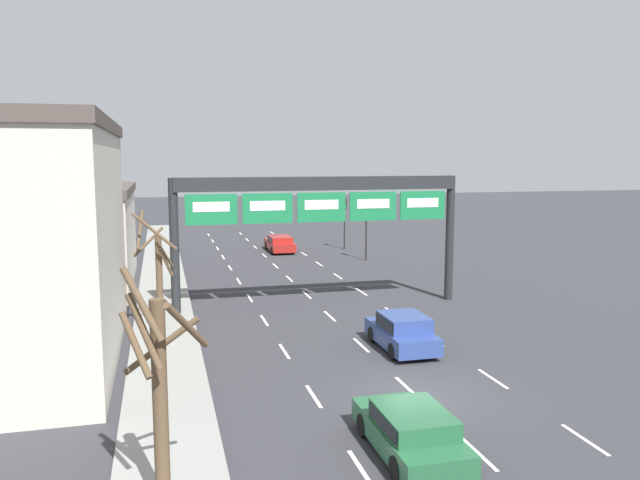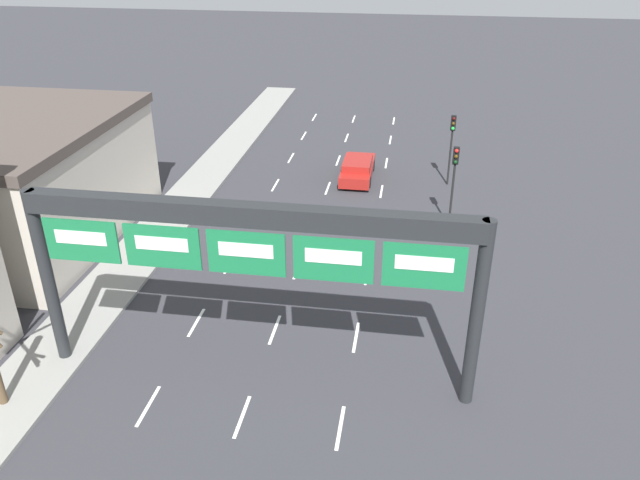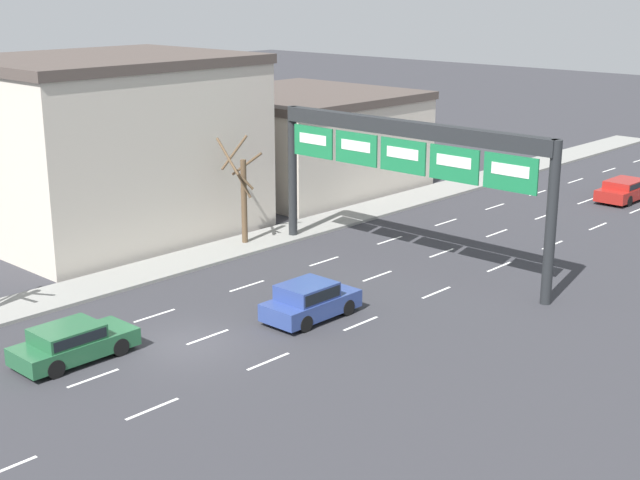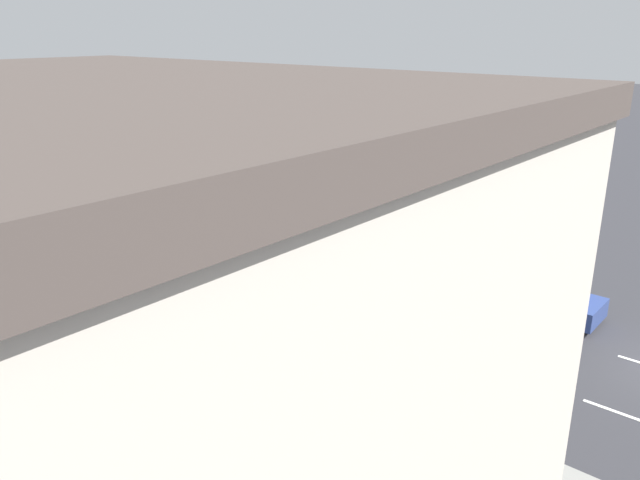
# 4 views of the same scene
# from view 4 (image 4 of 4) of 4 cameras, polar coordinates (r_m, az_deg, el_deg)

# --- Properties ---
(lane_dashes) EXTENTS (6.72, 67.00, 0.01)m
(lane_dashes) POSITION_cam_4_polar(r_m,az_deg,el_deg) (27.19, 1.81, -2.82)
(lane_dashes) COLOR white
(lane_dashes) RESTS_ON ground_plane
(sign_gantry) EXTENTS (15.25, 0.70, 6.87)m
(sign_gantry) POSITION_cam_4_polar(r_m,az_deg,el_deg) (25.33, 2.93, 8.55)
(sign_gantry) COLOR #232628
(sign_gantry) RESTS_ON ground_plane
(building_near) EXTENTS (11.33, 13.83, 9.30)m
(building_near) POSITION_cam_4_polar(r_m,az_deg,el_deg) (11.77, -21.93, -9.89)
(building_near) COLOR beige
(building_near) RESTS_ON ground_plane
(car_blue) EXTENTS (1.89, 4.07, 1.50)m
(car_blue) POSITION_cam_4_polar(r_m,az_deg,el_deg) (24.29, 19.97, -4.73)
(car_blue) COLOR navy
(car_blue) RESTS_ON ground_plane
(car_red) EXTENTS (1.92, 4.88, 1.32)m
(car_red) POSITION_cam_4_polar(r_m,az_deg,el_deg) (42.14, -17.87, 5.16)
(car_red) COLOR maroon
(car_red) RESTS_ON ground_plane
(traffic_light_near_gantry) EXTENTS (0.30, 0.35, 4.46)m
(traffic_light_near_gantry) POSITION_cam_4_polar(r_m,az_deg,el_deg) (40.16, -6.63, 8.92)
(traffic_light_near_gantry) COLOR black
(traffic_light_near_gantry) RESTS_ON ground_plane
(traffic_light_mid_block) EXTENTS (0.30, 0.35, 4.38)m
(traffic_light_mid_block) POSITION_cam_4_polar(r_m,az_deg,el_deg) (44.76, -11.95, 9.59)
(traffic_light_mid_block) COLOR black
(traffic_light_mid_block) RESTS_ON ground_plane
(tree_bare_closest) EXTENTS (1.95, 2.24, 5.35)m
(tree_bare_closest) POSITION_cam_4_polar(r_m,az_deg,el_deg) (18.44, -6.14, -4.19)
(tree_bare_closest) COLOR brown
(tree_bare_closest) RESTS_ON sidewalk_left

